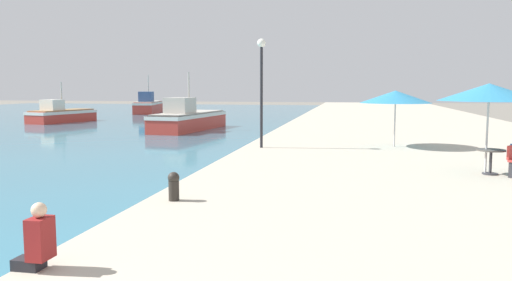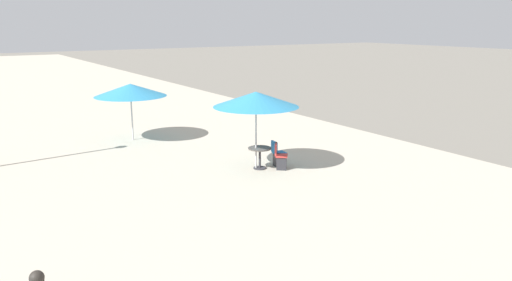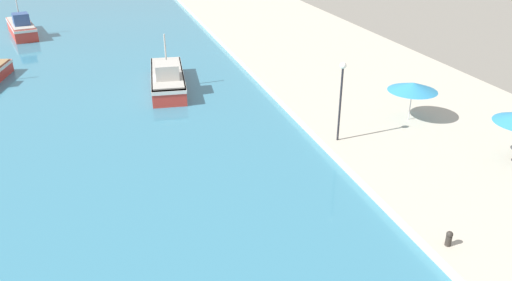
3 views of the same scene
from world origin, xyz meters
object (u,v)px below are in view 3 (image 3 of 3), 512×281
at_px(fishing_boat_far, 22,27).
at_px(lamppost, 341,89).
at_px(cafe_umbrella_white, 413,87).
at_px(mooring_bollard, 449,238).
at_px(fishing_boat_near, 168,78).

height_order(fishing_boat_far, lamppost, lamppost).
bearing_deg(cafe_umbrella_white, fishing_boat_far, 127.49).
height_order(cafe_umbrella_white, mooring_bollard, cafe_umbrella_white).
relative_size(fishing_boat_near, fishing_boat_far, 1.07).
distance_m(mooring_bollard, lamppost, 10.50).
distance_m(fishing_boat_far, lamppost, 40.09).
bearing_deg(lamppost, fishing_boat_far, 119.93).
height_order(fishing_boat_far, mooring_bollard, fishing_boat_far).
bearing_deg(lamppost, mooring_bollard, -90.80).
height_order(fishing_boat_far, cafe_umbrella_white, fishing_boat_far).
xyz_separation_m(cafe_umbrella_white, lamppost, (-5.56, -1.40, 0.95)).
xyz_separation_m(fishing_boat_near, cafe_umbrella_white, (13.27, -11.74, 1.83)).
bearing_deg(mooring_bollard, cafe_umbrella_white, 63.70).
relative_size(fishing_boat_near, mooring_bollard, 13.22).
relative_size(fishing_boat_far, cafe_umbrella_white, 2.69).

